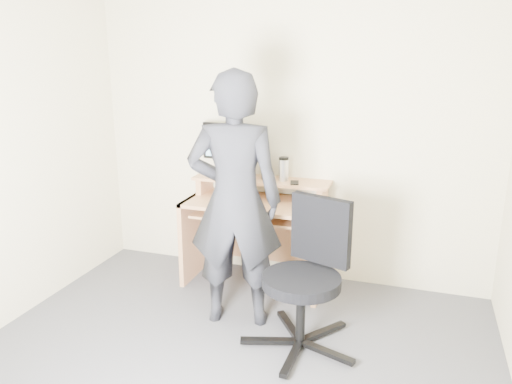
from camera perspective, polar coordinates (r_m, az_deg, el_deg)
The scene contains 12 objects.
back_wall at distance 4.34m, azimuth 3.77°, elevation 6.12°, with size 3.50×0.02×2.50m, color beige.
desk at distance 4.37m, azimuth 0.32°, elevation -3.32°, with size 1.20×0.60×0.91m.
monitor at distance 4.34m, azimuth -3.10°, elevation 5.35°, with size 0.50×0.14×0.47m.
external_drive at distance 4.34m, azimuth 1.18°, elevation 2.90°, with size 0.07×0.13×0.20m, color black.
travel_mug at distance 4.25m, azimuth 3.17°, elevation 2.51°, with size 0.08×0.08×0.18m, color silver.
smartphone at distance 4.19m, azimuth 4.43°, elevation 1.07°, with size 0.07×0.13×0.01m, color black.
charger at distance 4.37m, azimuth -3.93°, elevation 1.84°, with size 0.04×0.04×0.04m, color black.
headphones at distance 4.49m, azimuth -2.45°, elevation 2.12°, with size 0.16×0.16×0.02m, color silver.
keyboard at distance 4.20m, azimuth -1.42°, elevation -2.40°, with size 0.46×0.18×0.03m, color black.
mouse at distance 4.03m, azimuth 4.87°, elevation -1.70°, with size 0.10×0.06×0.04m, color black.
office_chair at distance 3.43m, azimuth 5.97°, elevation -8.87°, with size 0.80×0.77×1.01m.
person at distance 3.58m, azimuth -2.44°, elevation -1.08°, with size 0.68×0.45×1.87m, color black.
Camera 1 is at (1.08, -2.40, 1.97)m, focal length 35.00 mm.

